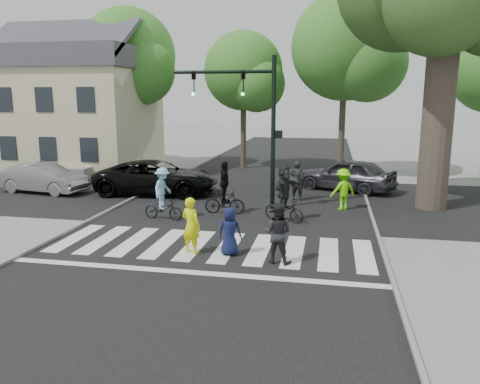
# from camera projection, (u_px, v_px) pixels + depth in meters

# --- Properties ---
(ground) EXTENTS (120.00, 120.00, 0.00)m
(ground) POSITION_uv_depth(u_px,v_px,m) (202.00, 257.00, 13.19)
(ground) COLOR gray
(ground) RESTS_ON ground
(road_stem) EXTENTS (10.00, 70.00, 0.01)m
(road_stem) POSITION_uv_depth(u_px,v_px,m) (237.00, 214.00, 18.00)
(road_stem) COLOR black
(road_stem) RESTS_ON ground
(road_cross) EXTENTS (70.00, 10.00, 0.01)m
(road_cross) POSITION_uv_depth(u_px,v_px,m) (251.00, 198.00, 20.88)
(road_cross) COLOR black
(road_cross) RESTS_ON ground
(curb_left) EXTENTS (0.10, 70.00, 0.10)m
(curb_left) POSITION_uv_depth(u_px,v_px,m) (115.00, 207.00, 18.94)
(curb_left) COLOR gray
(curb_left) RESTS_ON ground
(curb_right) EXTENTS (0.10, 70.00, 0.10)m
(curb_right) POSITION_uv_depth(u_px,v_px,m) (373.00, 220.00, 17.03)
(curb_right) COLOR gray
(curb_right) RESTS_ON ground
(crosswalk) EXTENTS (10.00, 3.85, 0.01)m
(crosswalk) POSITION_uv_depth(u_px,v_px,m) (208.00, 250.00, 13.83)
(crosswalk) COLOR silver
(crosswalk) RESTS_ON ground
(traffic_signal) EXTENTS (4.45, 0.29, 6.00)m
(traffic_signal) POSITION_uv_depth(u_px,v_px,m) (252.00, 111.00, 18.31)
(traffic_signal) COLOR black
(traffic_signal) RESTS_ON ground
(bg_tree_0) EXTENTS (5.46, 5.20, 8.97)m
(bg_tree_0) POSITION_uv_depth(u_px,v_px,m) (61.00, 70.00, 29.95)
(bg_tree_0) COLOR brown
(bg_tree_0) RESTS_ON ground
(bg_tree_1) EXTENTS (6.09, 5.80, 9.80)m
(bg_tree_1) POSITION_uv_depth(u_px,v_px,m) (131.00, 60.00, 28.39)
(bg_tree_1) COLOR brown
(bg_tree_1) RESTS_ON ground
(bg_tree_2) EXTENTS (5.04, 4.80, 8.40)m
(bg_tree_2) POSITION_uv_depth(u_px,v_px,m) (247.00, 74.00, 28.35)
(bg_tree_2) COLOR brown
(bg_tree_2) RESTS_ON ground
(bg_tree_3) EXTENTS (6.30, 6.00, 10.20)m
(bg_tree_3) POSITION_uv_depth(u_px,v_px,m) (351.00, 50.00, 25.68)
(bg_tree_3) COLOR brown
(bg_tree_3) RESTS_ON ground
(house) EXTENTS (8.40, 8.10, 8.82)m
(house) POSITION_uv_depth(u_px,v_px,m) (79.00, 108.00, 28.05)
(house) COLOR beige
(house) RESTS_ON ground
(pedestrian_woman) EXTENTS (0.70, 0.58, 1.65)m
(pedestrian_woman) POSITION_uv_depth(u_px,v_px,m) (191.00, 226.00, 13.37)
(pedestrian_woman) COLOR #EBF30A
(pedestrian_woman) RESTS_ON ground
(pedestrian_child) EXTENTS (0.70, 0.47, 1.39)m
(pedestrian_child) POSITION_uv_depth(u_px,v_px,m) (230.00, 231.00, 13.24)
(pedestrian_child) COLOR #10163C
(pedestrian_child) RESTS_ON ground
(pedestrian_adult) EXTENTS (0.91, 0.77, 1.68)m
(pedestrian_adult) POSITION_uv_depth(u_px,v_px,m) (277.00, 233.00, 12.60)
(pedestrian_adult) COLOR black
(pedestrian_adult) RESTS_ON ground
(cyclist_left) EXTENTS (1.58, 1.06, 1.93)m
(cyclist_left) POSITION_uv_depth(u_px,v_px,m) (163.00, 197.00, 17.11)
(cyclist_left) COLOR black
(cyclist_left) RESTS_ON ground
(cyclist_mid) EXTENTS (1.58, 0.96, 2.05)m
(cyclist_mid) POSITION_uv_depth(u_px,v_px,m) (225.00, 192.00, 17.94)
(cyclist_mid) COLOR black
(cyclist_mid) RESTS_ON ground
(cyclist_right) EXTENTS (1.70, 1.57, 2.05)m
(cyclist_right) POSITION_uv_depth(u_px,v_px,m) (284.00, 196.00, 16.86)
(cyclist_right) COLOR black
(cyclist_right) RESTS_ON ground
(car_suv) EXTENTS (5.82, 3.04, 1.56)m
(car_suv) POSITION_uv_depth(u_px,v_px,m) (157.00, 177.00, 21.65)
(car_suv) COLOR black
(car_suv) RESTS_ON ground
(car_silver) EXTENTS (4.42, 2.07, 1.40)m
(car_silver) POSITION_uv_depth(u_px,v_px,m) (43.00, 178.00, 22.00)
(car_silver) COLOR gray
(car_silver) RESTS_ON ground
(car_grey) EXTENTS (4.95, 3.57, 1.57)m
(car_grey) POSITION_uv_depth(u_px,v_px,m) (347.00, 174.00, 22.46)
(car_grey) COLOR #2E2F33
(car_grey) RESTS_ON ground
(bystander_hivis) EXTENTS (1.23, 1.08, 1.66)m
(bystander_hivis) POSITION_uv_depth(u_px,v_px,m) (343.00, 189.00, 18.60)
(bystander_hivis) COLOR #77FF09
(bystander_hivis) RESTS_ON ground
(bystander_dark) EXTENTS (0.72, 0.56, 1.75)m
(bystander_dark) POSITION_uv_depth(u_px,v_px,m) (297.00, 180.00, 20.31)
(bystander_dark) COLOR black
(bystander_dark) RESTS_ON ground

